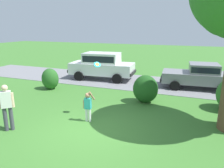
{
  "coord_description": "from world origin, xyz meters",
  "views": [
    {
      "loc": [
        3.39,
        -6.53,
        3.72
      ],
      "look_at": [
        -0.24,
        2.7,
        1.1
      ],
      "focal_mm": 34.93,
      "sensor_mm": 36.0,
      "label": 1
    }
  ],
  "objects_px": {
    "frisbee": "(97,65)",
    "parked_sedan": "(199,75)",
    "parked_suv": "(102,65)",
    "child_thrower": "(88,105)",
    "adult_onlooker": "(7,105)"
  },
  "relations": [
    {
      "from": "child_thrower",
      "to": "adult_onlooker",
      "type": "distance_m",
      "value": 2.95
    },
    {
      "from": "child_thrower",
      "to": "parked_suv",
      "type": "bearing_deg",
      "value": 109.68
    },
    {
      "from": "parked_sedan",
      "to": "parked_suv",
      "type": "relative_size",
      "value": 0.94
    },
    {
      "from": "parked_sedan",
      "to": "child_thrower",
      "type": "bearing_deg",
      "value": -120.78
    },
    {
      "from": "parked_sedan",
      "to": "frisbee",
      "type": "distance_m",
      "value": 7.47
    },
    {
      "from": "frisbee",
      "to": "parked_sedan",
      "type": "bearing_deg",
      "value": 57.15
    },
    {
      "from": "child_thrower",
      "to": "frisbee",
      "type": "height_order",
      "value": "frisbee"
    },
    {
      "from": "parked_suv",
      "to": "frisbee",
      "type": "xyz_separation_m",
      "value": [
        2.57,
        -6.2,
        1.15
      ]
    },
    {
      "from": "adult_onlooker",
      "to": "frisbee",
      "type": "bearing_deg",
      "value": 44.8
    },
    {
      "from": "child_thrower",
      "to": "adult_onlooker",
      "type": "height_order",
      "value": "adult_onlooker"
    },
    {
      "from": "child_thrower",
      "to": "parked_sedan",
      "type": "bearing_deg",
      "value": 59.22
    },
    {
      "from": "parked_suv",
      "to": "adult_onlooker",
      "type": "distance_m",
      "value": 8.65
    },
    {
      "from": "parked_suv",
      "to": "child_thrower",
      "type": "bearing_deg",
      "value": -70.32
    },
    {
      "from": "parked_suv",
      "to": "parked_sedan",
      "type": "bearing_deg",
      "value": -0.25
    },
    {
      "from": "parked_sedan",
      "to": "parked_suv",
      "type": "xyz_separation_m",
      "value": [
        -6.56,
        0.03,
        0.23
      ]
    }
  ]
}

